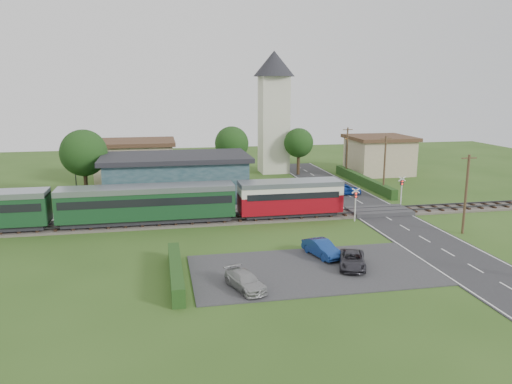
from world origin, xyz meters
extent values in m
plane|color=#2D4C19|center=(0.00, 0.00, 0.00)|extent=(120.00, 120.00, 0.00)
cube|color=#4C443D|center=(0.00, 2.00, 0.10)|extent=(76.00, 3.20, 0.20)
cube|color=#3F3F47|center=(0.00, 1.28, 0.42)|extent=(76.00, 0.08, 0.15)
cube|color=#3F3F47|center=(0.00, 2.72, 0.42)|extent=(76.00, 0.08, 0.15)
cube|color=#28282B|center=(10.00, 0.00, 0.03)|extent=(6.00, 70.00, 0.05)
cube|color=#333335|center=(-1.50, -12.00, 0.04)|extent=(17.00, 9.00, 0.08)
cube|color=#333335|center=(10.00, 2.00, 0.23)|extent=(6.20, 3.40, 0.45)
cube|color=gray|center=(-10.00, 5.20, 0.23)|extent=(30.00, 3.00, 0.45)
cube|color=beige|center=(-18.00, 5.20, 1.65)|extent=(2.00, 2.00, 2.40)
cube|color=#232328|center=(-18.00, 5.20, 2.93)|extent=(2.30, 2.30, 0.15)
cube|color=#1F3F47|center=(-10.00, 11.00, 2.40)|extent=(15.00, 8.00, 4.80)
cube|color=#232328|center=(-10.00, 11.00, 5.05)|extent=(16.00, 9.00, 0.50)
cube|color=#232328|center=(-10.00, 7.06, 1.10)|extent=(1.20, 0.12, 2.20)
cube|color=black|center=(-15.00, 7.06, 2.40)|extent=(1.00, 0.12, 1.20)
cube|color=black|center=(-13.00, 7.06, 2.40)|extent=(1.00, 0.12, 1.20)
cube|color=black|center=(-7.00, 7.06, 2.40)|extent=(1.00, 0.12, 1.20)
cube|color=black|center=(-5.00, 7.06, 2.40)|extent=(1.00, 0.12, 1.20)
cube|color=#232328|center=(0.60, 2.00, 0.59)|extent=(9.00, 2.20, 0.50)
cube|color=maroon|center=(0.60, 2.00, 1.59)|extent=(10.00, 2.80, 1.80)
cube|color=silver|center=(0.60, 2.00, 2.84)|extent=(10.00, 2.82, 0.90)
cube|color=black|center=(0.60, 2.00, 2.49)|extent=(9.00, 2.88, 0.60)
cube|color=gray|center=(0.60, 2.00, 3.49)|extent=(10.00, 2.90, 0.45)
cube|color=#232328|center=(-13.00, 2.00, 0.59)|extent=(15.20, 2.20, 0.50)
cube|color=#143C1F|center=(-13.00, 2.00, 2.09)|extent=(16.00, 2.80, 2.60)
cube|color=black|center=(-13.00, 2.00, 2.49)|extent=(15.40, 2.86, 0.70)
cube|color=gray|center=(-13.00, 2.00, 3.49)|extent=(16.00, 2.90, 0.50)
cube|color=beige|center=(5.00, 28.00, 7.00)|extent=(4.00, 4.00, 14.00)
cone|color=#232328|center=(5.00, 28.00, 15.80)|extent=(6.00, 6.00, 3.60)
cube|color=tan|center=(-15.00, 25.00, 2.50)|extent=(10.00, 8.00, 5.00)
cube|color=#472D1E|center=(-15.00, 25.00, 5.25)|extent=(10.80, 8.80, 0.50)
cube|color=tan|center=(20.00, 24.00, 2.50)|extent=(8.00, 8.00, 5.00)
cube|color=#472D1E|center=(20.00, 24.00, 5.25)|extent=(8.80, 8.80, 0.50)
cube|color=#193814|center=(-11.00, -12.00, 0.60)|extent=(0.80, 9.00, 1.20)
cube|color=#193814|center=(14.20, 16.00, 0.60)|extent=(0.80, 18.00, 1.20)
cube|color=#193814|center=(-10.00, 15.50, 0.65)|extent=(22.00, 0.80, 1.30)
cylinder|color=#332316|center=(-20.00, 14.00, 2.06)|extent=(0.44, 0.44, 4.12)
sphere|color=#143311|center=(-20.00, 14.00, 5.40)|extent=(5.20, 5.20, 5.20)
cylinder|color=#332316|center=(-2.00, 23.00, 1.93)|extent=(0.44, 0.44, 3.85)
sphere|color=#143311|center=(-2.00, 23.00, 5.04)|extent=(4.60, 4.60, 4.60)
cylinder|color=#332316|center=(8.00, 25.00, 1.79)|extent=(0.44, 0.44, 3.58)
sphere|color=#143311|center=(8.00, 25.00, 4.68)|extent=(4.20, 4.20, 4.20)
cylinder|color=#473321|center=(14.20, -6.00, 3.50)|extent=(0.22, 0.22, 7.00)
cube|color=#473321|center=(14.20, -6.00, 6.70)|extent=(1.40, 0.10, 0.10)
cylinder|color=#473321|center=(14.20, 10.00, 3.50)|extent=(0.22, 0.22, 7.00)
cube|color=#473321|center=(14.20, 10.00, 6.70)|extent=(1.40, 0.10, 0.10)
cylinder|color=#473321|center=(14.20, 22.00, 3.50)|extent=(0.22, 0.22, 7.00)
cube|color=#473321|center=(14.20, 22.00, 6.70)|extent=(1.40, 0.10, 0.10)
cylinder|color=silver|center=(6.40, -0.40, 1.50)|extent=(0.12, 0.12, 3.00)
cube|color=#232328|center=(6.40, -0.40, 2.60)|extent=(0.35, 0.18, 0.55)
sphere|color=#FF190C|center=(6.40, -0.52, 2.75)|extent=(0.14, 0.14, 0.14)
sphere|color=#FF190C|center=(6.40, -0.52, 2.45)|extent=(0.14, 0.14, 0.14)
cube|color=silver|center=(6.40, -0.40, 3.00)|extent=(0.84, 0.05, 0.55)
cube|color=silver|center=(6.40, -0.40, 3.00)|extent=(0.84, 0.05, 0.55)
cylinder|color=silver|center=(13.60, 4.40, 1.50)|extent=(0.12, 0.12, 3.00)
cube|color=#232328|center=(13.60, 4.40, 2.60)|extent=(0.35, 0.18, 0.55)
sphere|color=#FF190C|center=(13.60, 4.28, 2.75)|extent=(0.14, 0.14, 0.14)
sphere|color=#FF190C|center=(13.60, 4.28, 2.45)|extent=(0.14, 0.14, 0.14)
cube|color=silver|center=(13.60, 4.40, 3.00)|extent=(0.84, 0.05, 0.55)
cube|color=silver|center=(13.60, 4.40, 3.00)|extent=(0.84, 0.05, 0.55)
cylinder|color=#3F3F47|center=(-22.00, 20.00, 2.50)|extent=(0.14, 0.14, 5.00)
sphere|color=orange|center=(-22.00, 20.00, 5.00)|extent=(0.30, 0.30, 0.30)
cylinder|color=#3F3F47|center=(16.00, 27.00, 2.50)|extent=(0.14, 0.14, 5.00)
sphere|color=orange|center=(16.00, 27.00, 5.00)|extent=(0.30, 0.30, 0.30)
imported|color=navy|center=(9.63, 10.84, 0.74)|extent=(4.19, 2.11, 1.37)
imported|color=navy|center=(0.04, -9.50, 0.70)|extent=(2.30, 4.00, 1.25)
imported|color=#9E9E9E|center=(-6.74, -14.50, 0.63)|extent=(2.65, 4.05, 1.09)
imported|color=#2E2C34|center=(1.42, -12.16, 0.62)|extent=(3.00, 4.28, 1.09)
imported|color=gray|center=(-3.78, 4.91, 1.42)|extent=(0.83, 0.70, 1.93)
imported|color=gray|center=(-15.46, 4.94, 1.42)|extent=(0.88, 1.05, 1.95)
camera|label=1|loc=(-11.82, -43.86, 12.83)|focal=35.00mm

